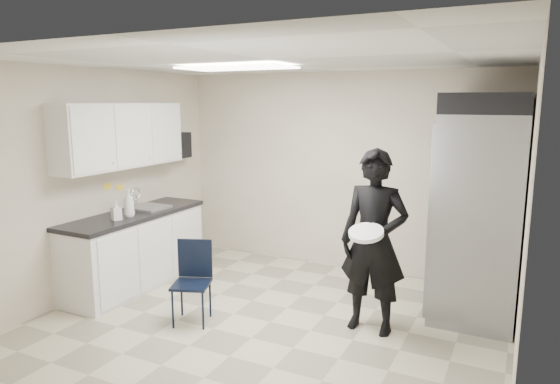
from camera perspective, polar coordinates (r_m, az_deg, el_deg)
The scene contains 21 objects.
floor at distance 5.26m, azimuth -1.10°, elevation -14.62°, with size 4.50×4.50×0.00m, color #BBB293.
ceiling at distance 4.79m, azimuth -1.22°, elevation 14.87°, with size 4.50×4.50×0.00m, color silver.
back_wall at distance 6.67m, azimuth 6.84°, elevation 2.32°, with size 4.50×4.50×0.00m, color beige.
left_wall at distance 6.22m, azimuth -19.85°, elevation 1.19°, with size 4.00×4.00×0.00m, color beige.
right_wall at distance 4.33m, azimuth 26.32°, elevation -3.05°, with size 4.00×4.00×0.00m, color beige.
ceiling_panel at distance 5.43m, azimuth -4.97°, elevation 13.98°, with size 1.20×0.60×0.02m, color white.
lower_counter at distance 6.34m, azimuth -16.17°, elevation -6.51°, with size 0.60×1.90×0.86m, color silver.
countertop at distance 6.23m, azimuth -16.38°, elevation -2.49°, with size 0.64×1.95×0.05m, color black.
sink at distance 6.40m, azimuth -14.72°, elevation -2.21°, with size 0.42×0.40×0.14m, color gray.
faucet at distance 6.50m, azimuth -16.11°, elevation -0.73°, with size 0.02×0.02×0.24m, color silver.
upper_cabinets at distance 6.18m, azimuth -17.68°, elevation 6.17°, with size 0.35×1.80×0.75m, color silver.
towel_dispenser at distance 7.10m, azimuth -11.50°, elevation 5.27°, with size 0.22×0.30×0.35m, color black.
notice_sticker_left at distance 6.30m, azimuth -19.12°, elevation 0.61°, with size 0.00×0.12×0.07m, color yellow.
notice_sticker_right at distance 6.44m, azimuth -17.83°, elevation 0.53°, with size 0.00×0.12×0.07m, color yellow.
commercial_fridge at distance 5.64m, azimuth 21.98°, elevation -2.42°, with size 0.80×1.35×2.10m, color gray.
fridge_compressor at distance 5.52m, azimuth 22.79°, elevation 9.32°, with size 0.80×1.35×0.20m, color black.
folding_chair at distance 5.18m, azimuth -10.11°, elevation -10.38°, with size 0.36×0.36×0.81m, color black.
man_tuxedo at distance 4.88m, azimuth 10.67°, elevation -5.62°, with size 0.66×0.44×1.79m, color black.
bucket_lid at distance 4.62m, azimuth 9.82°, elevation -4.62°, with size 0.32×0.32×0.04m, color silver.
soap_bottle_a at distance 6.00m, azimuth -16.89°, elevation -1.20°, with size 0.12×0.12×0.32m, color white.
soap_bottle_b at distance 5.87m, azimuth -18.22°, elevation -2.04°, with size 0.10×0.10×0.21m, color silver.
Camera 1 is at (2.22, -4.23, 2.22)m, focal length 32.00 mm.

